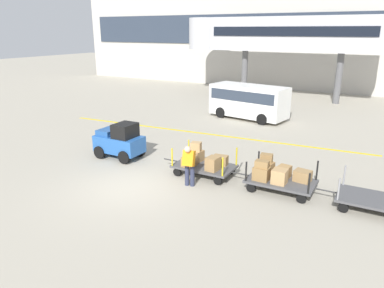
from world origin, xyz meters
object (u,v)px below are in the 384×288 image
Objects in this scene: baggage_cart_tail at (376,200)px; shuttle_van at (249,99)px; baggage_handler at (189,164)px; baggage_cart_middle at (278,175)px; baggage_cart_lead at (204,162)px; baggage_tug at (120,141)px.

baggage_cart_tail is 0.59× the size of shuttle_van.
baggage_handler is 0.31× the size of shuttle_van.
baggage_cart_middle is at bearing 179.67° from baggage_cart_tail.
shuttle_van is at bearing 129.05° from baggage_cart_tail.
baggage_cart_lead is at bearing 92.43° from baggage_handler.
baggage_cart_tail is (10.16, 0.01, -0.41)m from baggage_tug.
baggage_cart_middle is at bearing 0.19° from baggage_tug.
baggage_cart_middle is (7.04, 0.02, -0.20)m from baggage_tug.
baggage_tug is 0.70× the size of baggage_cart_middle.
baggage_cart_tail is 1.92× the size of baggage_handler.
shuttle_van is (-1.91, 10.95, 0.37)m from baggage_handler.
baggage_cart_middle is at bearing 23.54° from baggage_handler.
baggage_cart_middle reaches higher than baggage_cart_tail.
baggage_handler is (-2.86, -1.24, 0.31)m from baggage_cart_middle.
baggage_tug is at bearing -179.81° from baggage_cart_middle.
baggage_cart_lead is at bearing -79.18° from shuttle_van.
baggage_cart_lead is 0.59× the size of shuttle_van.
baggage_cart_lead is 1.92× the size of baggage_handler.
baggage_cart_lead reaches higher than baggage_cart_middle.
baggage_handler is at bearing -156.46° from baggage_cart_middle.
shuttle_van is (-1.86, 9.72, 0.71)m from baggage_cart_lead.
baggage_cart_lead is at bearing -179.77° from baggage_cart_middle.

